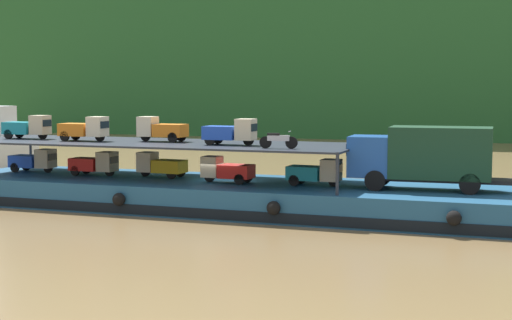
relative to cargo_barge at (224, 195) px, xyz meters
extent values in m
plane|color=brown|center=(0.00, 0.02, -0.75)|extent=(400.00, 400.00, 0.00)
cube|color=#235628|center=(0.00, 74.49, 17.84)|extent=(118.57, 35.98, 37.19)
cube|color=navy|center=(0.00, 0.02, 0.00)|extent=(31.01, 7.46, 1.50)
cube|color=black|center=(0.00, -3.73, -0.40)|extent=(30.39, 0.06, 0.50)
sphere|color=black|center=(-4.14, -3.90, 0.10)|extent=(0.66, 0.66, 0.66)
sphere|color=black|center=(4.14, -3.90, 0.10)|extent=(0.66, 0.66, 0.66)
sphere|color=black|center=(12.41, -3.90, 0.10)|extent=(0.66, 0.66, 0.66)
cube|color=#1E4C99|center=(7.91, -0.05, 2.35)|extent=(2.10, 2.28, 2.00)
cube|color=#192833|center=(6.88, -0.09, 2.70)|extent=(0.15, 1.84, 0.60)
cube|color=#193823|center=(11.31, 0.11, 2.60)|extent=(4.90, 2.52, 2.50)
cube|color=black|center=(11.31, 0.11, 1.30)|extent=(6.86, 1.69, 0.20)
cylinder|color=black|center=(8.26, 0.98, 1.25)|extent=(1.01, 0.33, 1.00)
cylinder|color=black|center=(8.36, -1.04, 1.25)|extent=(1.01, 0.33, 1.00)
cylinder|color=black|center=(12.70, 1.19, 1.25)|extent=(1.01, 0.33, 1.00)
cylinder|color=black|center=(12.79, -0.83, 1.25)|extent=(1.01, 0.33, 1.00)
cylinder|color=#232833|center=(7.03, 3.27, 1.75)|extent=(0.16, 0.16, 2.00)
cylinder|color=#232833|center=(7.03, -3.23, 1.75)|extent=(0.16, 0.16, 2.00)
cylinder|color=#232833|center=(-14.63, 3.27, 1.75)|extent=(0.16, 0.16, 2.00)
cube|color=#232833|center=(-3.80, 0.02, 2.70)|extent=(21.81, 6.66, 0.10)
cube|color=#1E47B7|center=(-12.88, 0.41, 1.38)|extent=(1.71, 1.21, 0.70)
cube|color=beige|center=(-11.48, 0.40, 1.58)|extent=(0.91, 1.01, 1.10)
cube|color=#19232D|center=(-11.01, 0.39, 1.69)|extent=(0.05, 0.85, 0.38)
cylinder|color=black|center=(-11.33, 0.40, 1.03)|extent=(0.56, 0.14, 0.56)
cylinder|color=black|center=(-13.29, -0.12, 1.03)|extent=(0.56, 0.14, 0.56)
cylinder|color=black|center=(-13.28, 0.94, 1.03)|extent=(0.56, 0.14, 0.56)
cube|color=red|center=(-8.50, 0.06, 1.38)|extent=(1.75, 1.27, 0.70)
cube|color=#C6B793|center=(-7.11, 0.00, 1.58)|extent=(0.94, 1.04, 1.10)
cube|color=#19232D|center=(-6.64, -0.02, 1.69)|extent=(0.08, 0.85, 0.38)
cylinder|color=black|center=(-6.96, -0.01, 1.03)|extent=(0.57, 0.16, 0.56)
cylinder|color=black|center=(-8.93, -0.46, 1.03)|extent=(0.57, 0.16, 0.56)
cylinder|color=black|center=(-8.88, 0.60, 1.03)|extent=(0.57, 0.16, 0.56)
cube|color=gold|center=(-3.49, 0.57, 1.38)|extent=(1.75, 1.27, 0.70)
cube|color=beige|center=(-4.89, 0.63, 1.58)|extent=(0.94, 1.04, 1.10)
cube|color=#19232D|center=(-5.36, 0.65, 1.69)|extent=(0.08, 0.85, 0.38)
cylinder|color=black|center=(-5.04, 0.63, 1.03)|extent=(0.57, 0.16, 0.56)
cylinder|color=black|center=(-3.06, 1.08, 1.03)|extent=(0.57, 0.16, 0.56)
cylinder|color=black|center=(-3.11, 0.02, 1.03)|extent=(0.57, 0.16, 0.56)
cube|color=red|center=(0.95, -0.57, 1.38)|extent=(1.74, 1.25, 0.70)
cube|color=beige|center=(-0.45, -0.53, 1.58)|extent=(0.93, 1.03, 1.10)
cube|color=#19232D|center=(-0.92, -0.51, 1.69)|extent=(0.07, 0.85, 0.38)
cylinder|color=black|center=(-0.60, -0.52, 1.03)|extent=(0.56, 0.16, 0.56)
cylinder|color=black|center=(1.36, -0.05, 1.03)|extent=(0.56, 0.16, 0.56)
cylinder|color=black|center=(1.33, -1.11, 1.03)|extent=(0.56, 0.16, 0.56)
cube|color=teal|center=(4.53, -0.06, 1.38)|extent=(1.75, 1.27, 0.70)
cube|color=#C6B793|center=(5.93, -0.12, 1.58)|extent=(0.94, 1.04, 1.10)
cube|color=#19232D|center=(6.40, -0.14, 1.69)|extent=(0.08, 0.85, 0.38)
cylinder|color=black|center=(6.08, -0.13, 1.03)|extent=(0.57, 0.16, 0.56)
cylinder|color=black|center=(4.10, -0.57, 1.03)|extent=(0.57, 0.16, 0.56)
cylinder|color=black|center=(4.15, 0.48, 1.03)|extent=(0.57, 0.16, 0.56)
cube|color=teal|center=(-12.88, -0.11, 3.38)|extent=(1.74, 1.25, 0.70)
cube|color=#C6B793|center=(-11.48, -0.06, 3.58)|extent=(0.93, 1.03, 1.10)
cube|color=#19232D|center=(-11.01, -0.05, 3.69)|extent=(0.07, 0.85, 0.38)
cylinder|color=black|center=(-11.33, -0.06, 3.03)|extent=(0.56, 0.16, 0.56)
cylinder|color=black|center=(-13.26, -0.65, 3.03)|extent=(0.56, 0.16, 0.56)
cylinder|color=black|center=(-13.29, 0.41, 3.03)|extent=(0.56, 0.16, 0.56)
cube|color=orange|center=(-8.73, -0.57, 3.38)|extent=(1.72, 1.23, 0.70)
cube|color=beige|center=(-7.33, -0.59, 3.58)|extent=(0.92, 1.01, 1.10)
cube|color=#19232D|center=(-6.86, -0.60, 3.69)|extent=(0.05, 0.85, 0.38)
cylinder|color=black|center=(-7.18, -0.59, 3.03)|extent=(0.56, 0.15, 0.56)
cylinder|color=black|center=(-9.14, -1.09, 3.03)|extent=(0.56, 0.15, 0.56)
cylinder|color=black|center=(-9.13, -0.03, 3.03)|extent=(0.56, 0.15, 0.56)
cube|color=orange|center=(-3.37, 0.49, 3.38)|extent=(1.70, 1.21, 0.70)
cube|color=beige|center=(-4.77, 0.50, 3.58)|extent=(0.90, 1.00, 1.10)
cube|color=#19232D|center=(-5.24, 0.50, 3.69)|extent=(0.04, 0.85, 0.38)
cylinder|color=black|center=(-4.92, 0.50, 3.03)|extent=(0.56, 0.14, 0.56)
cylinder|color=black|center=(-2.97, 1.02, 3.03)|extent=(0.56, 0.14, 0.56)
cylinder|color=black|center=(-2.98, -0.04, 3.03)|extent=(0.56, 0.14, 0.56)
cube|color=#1E47B7|center=(0.08, -0.58, 3.38)|extent=(1.71, 1.21, 0.70)
cube|color=beige|center=(1.48, -0.58, 3.58)|extent=(0.90, 1.00, 1.10)
cube|color=#19232D|center=(1.95, -0.59, 3.69)|extent=(0.04, 0.85, 0.38)
cylinder|color=black|center=(1.63, -0.58, 3.03)|extent=(0.56, 0.14, 0.56)
cylinder|color=black|center=(-0.32, -1.11, 3.03)|extent=(0.56, 0.14, 0.56)
cylinder|color=black|center=(-0.31, -0.05, 3.03)|extent=(0.56, 0.14, 0.56)
cylinder|color=black|center=(4.38, -1.88, 3.05)|extent=(0.61, 0.18, 0.60)
cylinder|color=black|center=(3.09, -2.06, 3.05)|extent=(0.61, 0.18, 0.60)
cube|color=#B7B7BC|center=(3.73, -1.97, 3.27)|extent=(1.12, 0.35, 0.28)
cube|color=black|center=(3.48, -2.01, 3.45)|extent=(0.62, 0.28, 0.12)
cylinder|color=#B2B2B7|center=(4.28, -1.90, 3.60)|extent=(0.12, 0.55, 0.04)
camera|label=1|loc=(15.81, -38.33, 5.77)|focal=54.87mm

